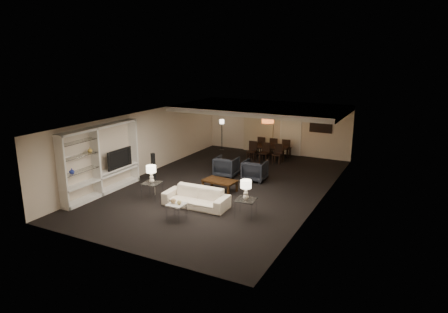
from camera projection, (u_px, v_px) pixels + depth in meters
floor at (224, 186)px, 14.50m from camera, size 11.00×11.00×0.00m
ceiling at (224, 118)px, 13.87m from camera, size 7.00×11.00×0.02m
wall_back at (277, 127)px, 18.92m from camera, size 7.00×0.02×2.50m
wall_front at (118, 203)px, 9.45m from camera, size 7.00×0.02×2.50m
wall_left at (145, 143)px, 15.73m from camera, size 0.02×11.00×2.50m
wall_right at (322, 165)px, 12.65m from camera, size 0.02×11.00×2.50m
ceiling_soffit at (262, 108)px, 16.91m from camera, size 7.00×4.00×0.20m
curtains at (258, 127)px, 19.26m from camera, size 1.50×0.12×2.40m
door at (291, 133)px, 18.64m from camera, size 0.90×0.05×2.10m
painting at (321, 125)px, 17.89m from camera, size 0.95×0.04×0.65m
media_unit at (101, 160)px, 13.43m from camera, size 0.38×3.40×2.35m
pendant_light at (268, 120)px, 16.90m from camera, size 0.52×0.52×0.24m
sofa at (196, 197)px, 12.47m from camera, size 2.10×0.87×0.61m
coffee_table at (220, 186)px, 13.88m from camera, size 1.19×0.75×0.41m
armchair_left at (226, 166)px, 15.56m from camera, size 0.87×0.89×0.77m
armchair_right at (255, 170)px, 15.03m from camera, size 0.87×0.89×0.77m
side_table_left at (152, 190)px, 13.23m from camera, size 0.62×0.62×0.53m
side_table_right at (246, 208)px, 11.73m from camera, size 0.63×0.63×0.53m
table_lamp_left at (151, 174)px, 13.09m from camera, size 0.33×0.33×0.59m
table_lamp_right at (246, 190)px, 11.59m from camera, size 0.35×0.35×0.59m
marble_table at (177, 212)px, 11.54m from camera, size 0.48×0.48×0.47m
gold_gourd_a at (173, 201)px, 11.51m from camera, size 0.15×0.15×0.15m
gold_gourd_b at (179, 202)px, 11.42m from camera, size 0.13×0.13×0.13m
television at (117, 158)px, 14.06m from camera, size 1.17×0.15×0.67m
vase_blue at (72, 171)px, 12.33m from camera, size 0.16×0.16×0.17m
vase_amber at (90, 150)px, 12.90m from camera, size 0.15×0.15×0.16m
floor_speaker at (153, 167)px, 14.90m from camera, size 0.15×0.15×1.08m
dining_table at (269, 152)px, 18.15m from camera, size 1.70×1.03×0.57m
chair_nl at (252, 151)px, 17.81m from camera, size 0.42×0.42×0.85m
chair_nm at (264, 153)px, 17.55m from camera, size 0.41×0.41×0.85m
chair_nr at (277, 154)px, 17.29m from camera, size 0.41×0.41×0.85m
chair_fl at (262, 145)px, 18.93m from camera, size 0.40×0.40×0.85m
chair_fm at (274, 147)px, 18.67m from camera, size 0.42×0.42×0.85m
chair_fr at (287, 148)px, 18.41m from camera, size 0.44×0.44×0.85m
floor_lamp at (222, 135)px, 19.59m from camera, size 0.29×0.29×1.53m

